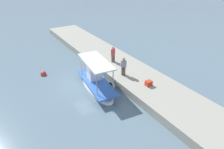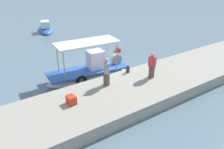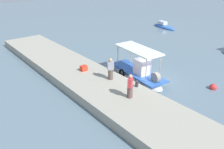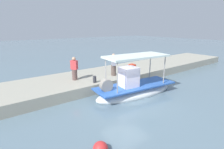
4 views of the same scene
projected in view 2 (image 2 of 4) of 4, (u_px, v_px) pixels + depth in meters
ground_plane at (100, 72)px, 18.53m from camera, size 120.00×120.00×0.00m
dock_quay at (135, 90)px, 15.24m from camera, size 36.00×4.51×0.73m
main_fishing_boat at (89, 72)px, 17.44m from camera, size 6.19×2.56×3.09m
fisherman_near_bollard at (106, 73)px, 14.80m from camera, size 0.53×0.57×1.78m
fisherman_by_crate at (152, 66)px, 15.79m from camera, size 0.53×0.55×1.72m
mooring_bollard at (128, 69)px, 16.71m from camera, size 0.24×0.24×0.47m
cargo_crate at (71, 100)px, 13.08m from camera, size 0.44×0.55×0.45m
marker_buoy at (118, 50)px, 22.74m from camera, size 0.59×0.59×0.59m
moored_boat_near at (46, 29)px, 29.20m from camera, size 2.70×4.67×1.54m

